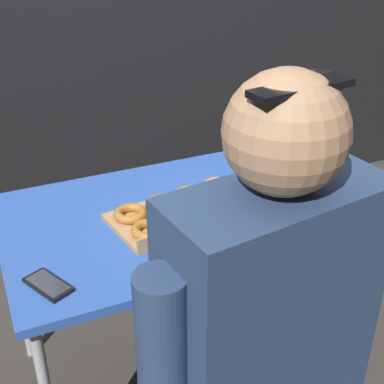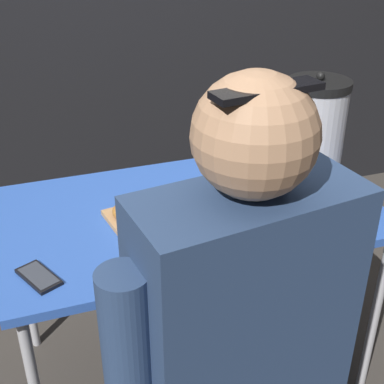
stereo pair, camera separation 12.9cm
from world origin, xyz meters
The scene contains 6 objects.
ground_plane centered at (0.00, 0.00, 0.00)m, with size 12.00×12.00×0.00m, color #3D3833.
folding_table centered at (0.00, 0.00, 0.67)m, with size 1.22×0.72×0.72m.
donut_box centered at (0.01, -0.03, 0.74)m, with size 0.61×0.34×0.05m.
coffee_urn centered at (0.47, 0.04, 0.90)m, with size 0.21×0.24×0.40m.
cell_phone centered at (-0.50, -0.22, 0.72)m, with size 0.12×0.15×0.01m.
person_seated centered at (-0.10, -0.66, 0.65)m, with size 0.62×0.30×1.36m.
Camera 2 is at (-0.49, -1.44, 1.61)m, focal length 50.00 mm.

